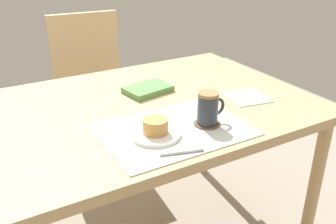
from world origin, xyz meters
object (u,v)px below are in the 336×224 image
object	(u,v)px
pastry_plate	(156,134)
coffee_mug	(208,108)
wooden_chair	(93,90)
pastry	(155,126)
small_book	(148,89)
dining_table	(132,123)

from	to	relation	value
pastry_plate	coffee_mug	xyz separation A→B (m)	(0.19, -0.02, 0.05)
wooden_chair	pastry	xyz separation A→B (m)	(-0.13, -1.00, 0.25)
wooden_chair	small_book	xyz separation A→B (m)	(0.02, -0.66, 0.23)
dining_table	small_book	xyz separation A→B (m)	(0.12, 0.10, 0.08)
dining_table	pastry_plate	world-z (taller)	pastry_plate
dining_table	coffee_mug	distance (m)	0.33
dining_table	pastry	size ratio (longest dim) A/B	16.94
pastry_plate	pastry	distance (m)	0.03
coffee_mug	pastry	bearing A→B (deg)	175.22
wooden_chair	coffee_mug	size ratio (longest dim) A/B	8.34
dining_table	small_book	bearing A→B (deg)	39.61
pastry_plate	pastry	bearing A→B (deg)	0.00
pastry	wooden_chair	bearing A→B (deg)	82.48
pastry	coffee_mug	size ratio (longest dim) A/B	0.73
wooden_chair	dining_table	bearing A→B (deg)	87.05
wooden_chair	pastry_plate	xyz separation A→B (m)	(-0.13, -1.00, 0.23)
dining_table	wooden_chair	distance (m)	0.78
wooden_chair	small_book	distance (m)	0.70
pastry_plate	small_book	distance (m)	0.38
coffee_mug	wooden_chair	bearing A→B (deg)	93.14
pastry_plate	small_book	size ratio (longest dim) A/B	0.88
wooden_chair	small_book	world-z (taller)	wooden_chair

